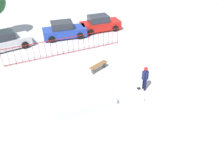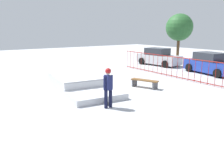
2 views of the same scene
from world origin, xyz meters
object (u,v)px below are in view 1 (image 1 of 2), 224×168
(skater, at_px, (145,77))
(parked_car_silver, at_px, (5,41))
(skateboard, at_px, (135,89))
(skate_ramp, at_px, (90,97))
(parked_car_red, at_px, (100,24))
(park_bench, at_px, (99,66))
(parked_car_blue, at_px, (64,30))

(skater, distance_m, parked_car_silver, 13.05)
(skateboard, bearing_deg, skate_ramp, -171.74)
(skater, xyz_separation_m, parked_car_red, (1.85, 10.85, -0.28))
(skate_ramp, distance_m, skateboard, 3.11)
(skate_ramp, xyz_separation_m, parked_car_silver, (-3.71, 10.19, 0.41))
(skateboard, distance_m, parked_car_red, 10.91)
(park_bench, bearing_deg, parked_car_silver, 128.89)
(skate_ramp, height_order, skateboard, skate_ramp)
(parked_car_red, bearing_deg, park_bench, -110.67)
(skater, bearing_deg, parked_car_silver, 130.52)
(skater, bearing_deg, park_bench, 120.39)
(park_bench, relative_size, parked_car_blue, 0.38)
(skater, relative_size, skateboard, 2.09)
(parked_car_silver, bearing_deg, park_bench, -57.91)
(skater, height_order, parked_car_blue, skater)
(parked_car_blue, xyz_separation_m, parked_car_red, (3.88, 0.05, 0.00))
(skate_ramp, bearing_deg, parked_car_silver, 117.18)
(parked_car_silver, height_order, parked_car_blue, same)
(skateboard, relative_size, parked_car_blue, 0.19)
(skate_ramp, height_order, parked_car_red, parked_car_red)
(skateboard, height_order, parked_car_silver, parked_car_silver)
(skateboard, relative_size, parked_car_red, 0.19)
(parked_car_silver, distance_m, parked_car_blue, 5.35)
(skate_ramp, height_order, skater, skater)
(skate_ramp, distance_m, parked_car_silver, 10.85)
(parked_car_silver, bearing_deg, skater, -62.33)
(skate_ramp, xyz_separation_m, skateboard, (3.09, -0.33, -0.24))
(parked_car_blue, bearing_deg, park_bench, -77.35)
(skate_ramp, relative_size, parked_car_red, 1.34)
(park_bench, height_order, parked_car_blue, parked_car_blue)
(skate_ramp, height_order, parked_car_blue, parked_car_blue)
(skater, distance_m, park_bench, 4.05)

